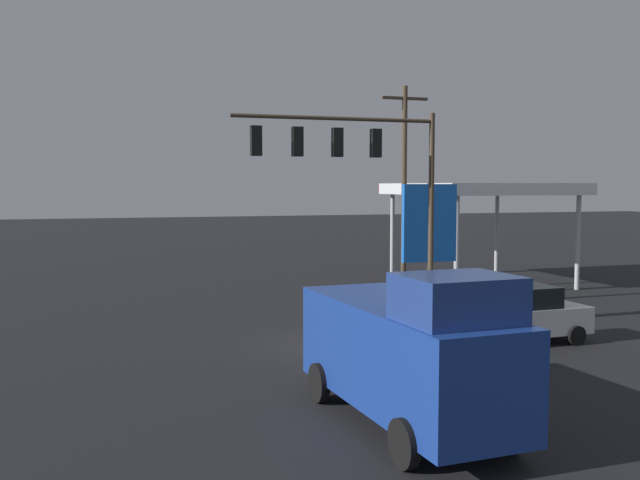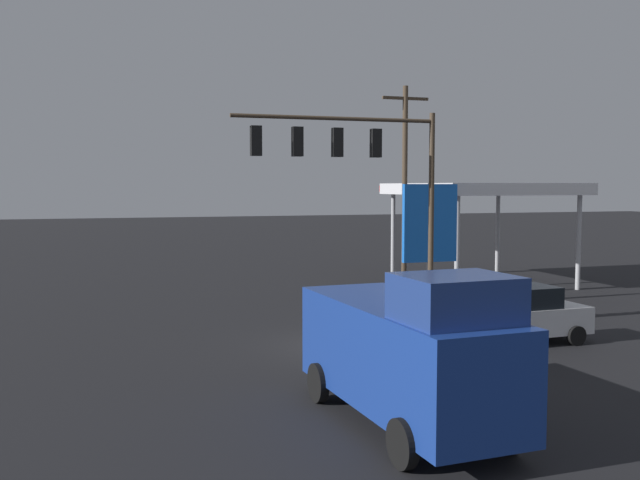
# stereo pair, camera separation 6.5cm
# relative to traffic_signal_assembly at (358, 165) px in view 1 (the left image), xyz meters

# --- Properties ---
(ground_plane) EXTENTS (200.00, 200.00, 0.00)m
(ground_plane) POSITION_rel_traffic_signal_assembly_xyz_m (1.19, 1.40, -5.99)
(ground_plane) COLOR black
(traffic_signal_assembly) EXTENTS (7.47, 0.43, 7.90)m
(traffic_signal_assembly) POSITION_rel_traffic_signal_assembly_xyz_m (0.00, 0.00, 0.00)
(traffic_signal_assembly) COLOR #473828
(traffic_signal_assembly) RESTS_ON ground
(utility_pole) EXTENTS (2.40, 0.26, 10.12)m
(utility_pole) POSITION_rel_traffic_signal_assembly_xyz_m (-5.75, -8.56, -0.65)
(utility_pole) COLOR #473828
(utility_pole) RESTS_ON ground
(gas_station_canopy) EXTENTS (8.12, 8.80, 5.41)m
(gas_station_canopy) POSITION_rel_traffic_signal_assembly_xyz_m (-11.14, -10.55, -0.95)
(gas_station_canopy) COLOR silver
(gas_station_canopy) RESTS_ON ground
(price_sign) EXTENTS (2.51, 0.27, 5.35)m
(price_sign) POSITION_rel_traffic_signal_assembly_xyz_m (-5.03, -4.38, -2.45)
(price_sign) COLOR #B7B7BC
(price_sign) RESTS_ON ground
(delivery_truck) EXTENTS (2.84, 6.91, 3.58)m
(delivery_truck) POSITION_rel_traffic_signal_assembly_xyz_m (2.46, 9.51, -4.30)
(delivery_truck) COLOR navy
(delivery_truck) RESTS_ON ground
(sedan_waiting) EXTENTS (4.46, 2.18, 1.93)m
(sedan_waiting) POSITION_rel_traffic_signal_assembly_xyz_m (-4.81, 3.05, -5.04)
(sedan_waiting) COLOR silver
(sedan_waiting) RESTS_ON ground
(fire_hydrant) EXTENTS (0.24, 0.24, 0.88)m
(fire_hydrant) POSITION_rel_traffic_signal_assembly_xyz_m (-2.38, 2.61, -5.56)
(fire_hydrant) COLOR red
(fire_hydrant) RESTS_ON ground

